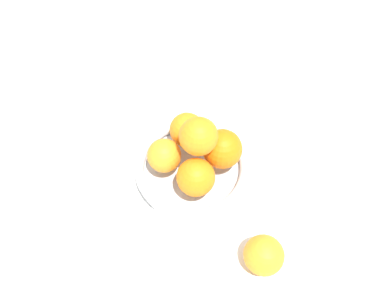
% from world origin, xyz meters
% --- Properties ---
extents(ground_plane, '(4.00, 4.00, 0.00)m').
position_xyz_m(ground_plane, '(0.00, 0.00, 0.00)').
color(ground_plane, white).
extents(fruit_bowl, '(0.25, 0.25, 0.04)m').
position_xyz_m(fruit_bowl, '(0.00, 0.00, 0.02)').
color(fruit_bowl, silver).
rests_on(fruit_bowl, ground_plane).
extents(orange_pile, '(0.18, 0.18, 0.14)m').
position_xyz_m(orange_pile, '(0.01, 0.00, 0.10)').
color(orange_pile, orange).
rests_on(orange_pile, fruit_bowl).
extents(stray_orange, '(0.07, 0.07, 0.07)m').
position_xyz_m(stray_orange, '(0.19, -0.14, 0.04)').
color(stray_orange, orange).
rests_on(stray_orange, ground_plane).
extents(drinking_glass, '(0.06, 0.06, 0.09)m').
position_xyz_m(drinking_glass, '(-0.28, -0.04, 0.05)').
color(drinking_glass, silver).
rests_on(drinking_glass, ground_plane).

